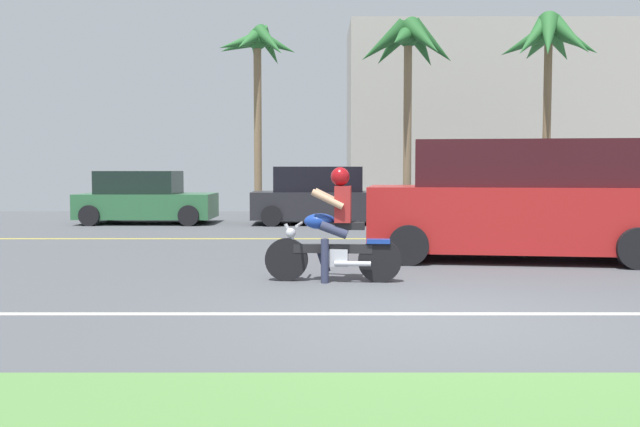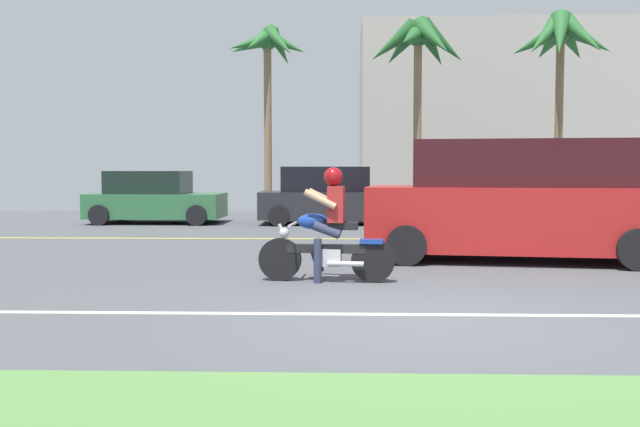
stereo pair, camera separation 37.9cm
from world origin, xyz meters
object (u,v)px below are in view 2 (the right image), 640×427
at_px(suv_nearby, 516,202).
at_px(parked_car_1, 331,197).
at_px(palm_tree_0, 561,45).
at_px(motorcyclist, 327,234).
at_px(parked_car_0, 155,199).
at_px(parked_car_2, 508,197).
at_px(palm_tree_1, 267,55).
at_px(palm_tree_2, 419,49).

relative_size(suv_nearby, parked_car_1, 1.23).
bearing_deg(palm_tree_0, suv_nearby, -110.52).
bearing_deg(motorcyclist, parked_car_0, 116.59).
height_order(suv_nearby, parked_car_2, suv_nearby).
distance_m(parked_car_0, palm_tree_1, 6.23).
bearing_deg(palm_tree_1, motorcyclist, -80.57).
bearing_deg(palm_tree_2, parked_car_0, -161.94).
xyz_separation_m(suv_nearby, parked_car_2, (1.82, 8.23, -0.24)).
bearing_deg(motorcyclist, parked_car_1, 90.51).
relative_size(parked_car_2, palm_tree_2, 0.65).
bearing_deg(parked_car_0, palm_tree_2, 18.06).
relative_size(motorcyclist, palm_tree_0, 0.29).
bearing_deg(suv_nearby, parked_car_0, 136.14).
xyz_separation_m(parked_car_0, palm_tree_2, (7.67, 2.50, 4.57)).
bearing_deg(parked_car_0, palm_tree_0, 12.04).
relative_size(palm_tree_0, palm_tree_2, 1.02).
height_order(suv_nearby, palm_tree_1, palm_tree_1).
relative_size(motorcyclist, suv_nearby, 0.36).
relative_size(suv_nearby, palm_tree_1, 0.82).
height_order(palm_tree_0, palm_tree_2, palm_tree_0).
height_order(parked_car_2, palm_tree_0, palm_tree_0).
height_order(parked_car_2, palm_tree_1, palm_tree_1).
xyz_separation_m(motorcyclist, palm_tree_2, (2.58, 12.68, 4.61)).
xyz_separation_m(parked_car_0, palm_tree_1, (2.88, 3.18, 4.52)).
bearing_deg(palm_tree_2, palm_tree_0, 0.97).
xyz_separation_m(parked_car_1, palm_tree_0, (7.08, 2.76, 4.62)).
height_order(parked_car_0, parked_car_2, parked_car_2).
bearing_deg(motorcyclist, palm_tree_0, 61.27).
xyz_separation_m(motorcyclist, parked_car_1, (-0.09, 9.99, 0.09)).
bearing_deg(motorcyclist, palm_tree_2, 78.50).
bearing_deg(palm_tree_1, parked_car_2, -21.56).
height_order(parked_car_0, palm_tree_2, palm_tree_2).
xyz_separation_m(palm_tree_0, palm_tree_2, (-4.41, -0.07, -0.10)).
xyz_separation_m(suv_nearby, parked_car_1, (-3.17, 7.68, -0.23)).
distance_m(palm_tree_1, palm_tree_2, 4.85).
xyz_separation_m(palm_tree_1, palm_tree_2, (4.80, -0.68, 0.05)).
distance_m(suv_nearby, parked_car_0, 11.35).
bearing_deg(suv_nearby, motorcyclist, -143.10).
height_order(palm_tree_1, palm_tree_2, palm_tree_2).
xyz_separation_m(parked_car_1, parked_car_2, (4.99, 0.55, -0.01)).
distance_m(motorcyclist, palm_tree_2, 13.73).
relative_size(motorcyclist, parked_car_1, 0.44).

